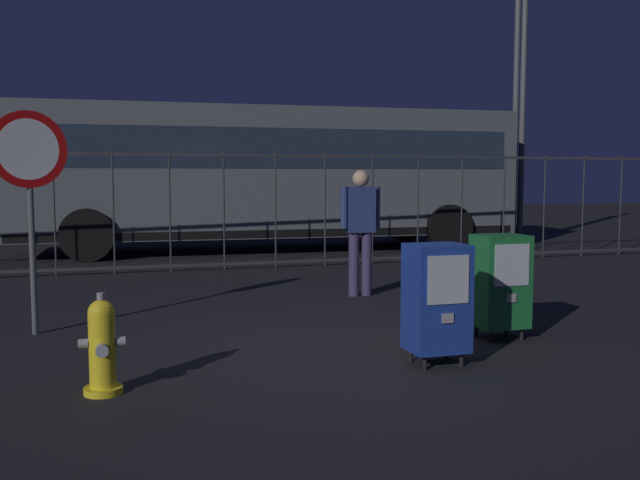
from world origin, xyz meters
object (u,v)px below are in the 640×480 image
object	(u,v)px
fire_hydrant	(102,346)
street_light_near_left	(516,82)
newspaper_box_secondary	(437,298)
stop_sign	(29,175)
street_light_near_right	(524,54)
pedestrian	(360,225)
newspaper_box_primary	(500,281)
bus_near	(268,171)

from	to	relation	value
fire_hydrant	street_light_near_left	distance (m)	13.95
fire_hydrant	newspaper_box_secondary	xyz separation A→B (m)	(2.69, 0.03, 0.22)
stop_sign	street_light_near_right	xyz separation A→B (m)	(10.29, 7.31, 2.88)
newspaper_box_secondary	stop_sign	distance (m)	4.14
newspaper_box_secondary	street_light_near_right	distance (m)	12.40
newspaper_box_secondary	pedestrian	bearing A→B (deg)	80.43
newspaper_box_secondary	street_light_near_right	size ratio (longest dim) A/B	0.13
newspaper_box_primary	fire_hydrant	bearing A→B (deg)	-169.18
fire_hydrant	pedestrian	distance (m)	4.78
newspaper_box_secondary	stop_sign	size ratio (longest dim) A/B	0.46
stop_sign	bus_near	bearing A→B (deg)	61.10
bus_near	newspaper_box_secondary	bearing A→B (deg)	-92.06
newspaper_box_primary	pedestrian	world-z (taller)	pedestrian
fire_hydrant	stop_sign	bearing A→B (deg)	106.66
newspaper_box_primary	street_light_near_left	size ratio (longest dim) A/B	0.15
bus_near	street_light_near_right	bearing A→B (deg)	1.70
newspaper_box_primary	stop_sign	bearing A→B (deg)	160.90
newspaper_box_secondary	street_light_near_left	xyz separation A→B (m)	(6.80, 9.59, 3.27)
bus_near	pedestrian	bearing A→B (deg)	-89.06
fire_hydrant	pedestrian	xyz separation A→B (m)	(3.26, 3.44, 0.60)
stop_sign	street_light_near_left	xyz separation A→B (m)	(10.15, 7.39, 2.24)
newspaper_box_primary	stop_sign	size ratio (longest dim) A/B	0.46
street_light_near_left	newspaper_box_primary	bearing A→B (deg)	-122.96
newspaper_box_primary	bus_near	size ratio (longest dim) A/B	0.10
newspaper_box_secondary	pedestrian	distance (m)	3.49
newspaper_box_primary	street_light_near_right	bearing A→B (deg)	56.16
newspaper_box_primary	street_light_near_right	xyz separation A→B (m)	(5.92, 8.82, 3.92)
newspaper_box_secondary	street_light_near_right	bearing A→B (deg)	53.88
newspaper_box_primary	street_light_near_left	distance (m)	11.11
street_light_near_right	bus_near	bearing A→B (deg)	179.51
stop_sign	newspaper_box_primary	bearing A→B (deg)	-19.10
pedestrian	bus_near	bearing A→B (deg)	88.75
newspaper_box_secondary	pedestrian	size ratio (longest dim) A/B	0.61
fire_hydrant	street_light_near_right	size ratio (longest dim) A/B	0.10
newspaper_box_primary	stop_sign	xyz separation A→B (m)	(-4.37, 1.51, 1.03)
newspaper_box_primary	street_light_near_right	world-z (taller)	street_light_near_right
pedestrian	street_light_near_left	distance (m)	9.23
pedestrian	street_light_near_left	world-z (taller)	street_light_near_left
newspaper_box_primary	pedestrian	bearing A→B (deg)	99.19
newspaper_box_secondary	stop_sign	bearing A→B (deg)	146.78
fire_hydrant	pedestrian	bearing A→B (deg)	46.53
street_light_near_left	newspaper_box_secondary	bearing A→B (deg)	-125.32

